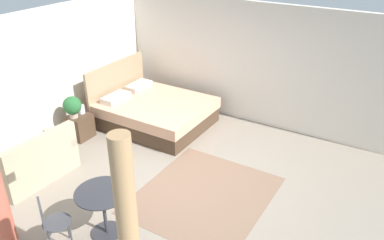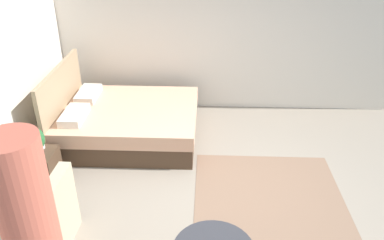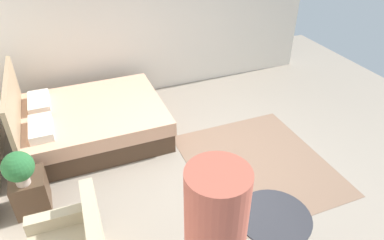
% 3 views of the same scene
% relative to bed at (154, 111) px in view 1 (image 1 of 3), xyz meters
% --- Properties ---
extents(ground_plane, '(8.48, 9.17, 0.02)m').
position_rel_bed_xyz_m(ground_plane, '(-1.44, -1.66, -0.32)').
color(ground_plane, gray).
extents(wall_back, '(8.48, 0.12, 2.59)m').
position_rel_bed_xyz_m(wall_back, '(-1.44, 1.43, 0.99)').
color(wall_back, silver).
rests_on(wall_back, ground).
extents(wall_right, '(0.12, 6.17, 2.59)m').
position_rel_bed_xyz_m(wall_right, '(1.30, -1.66, 0.99)').
color(wall_right, silver).
rests_on(wall_right, ground).
extents(area_rug, '(2.25, 1.98, 0.01)m').
position_rel_bed_xyz_m(area_rug, '(-1.62, -2.19, -0.30)').
color(area_rug, '#7F604C').
rests_on(area_rug, ground).
extents(bed, '(1.84, 2.20, 1.24)m').
position_rel_bed_xyz_m(bed, '(0.00, 0.00, 0.00)').
color(bed, '#473323').
rests_on(bed, ground).
extents(couch, '(1.40, 0.80, 0.89)m').
position_rel_bed_xyz_m(couch, '(-2.70, 0.53, -0.01)').
color(couch, tan).
rests_on(couch, ground).
extents(nightstand, '(0.45, 0.41, 0.50)m').
position_rel_bed_xyz_m(nightstand, '(-1.28, 0.93, -0.06)').
color(nightstand, '#473323').
rests_on(nightstand, ground).
extents(potted_plant, '(0.36, 0.36, 0.44)m').
position_rel_bed_xyz_m(potted_plant, '(-1.38, 0.95, 0.44)').
color(potted_plant, tan).
rests_on(potted_plant, nightstand).
extents(vase, '(0.14, 0.14, 0.17)m').
position_rel_bed_xyz_m(vase, '(-1.16, 0.95, 0.28)').
color(vase, silver).
rests_on(vase, nightstand).
extents(balcony_table, '(0.75, 0.75, 0.72)m').
position_rel_bed_xyz_m(balcony_table, '(-3.08, -1.42, 0.20)').
color(balcony_table, '#2D2D33').
rests_on(balcony_table, ground).
extents(cafe_chair_near_window, '(0.52, 0.52, 0.82)m').
position_rel_bed_xyz_m(cafe_chair_near_window, '(-3.68, -1.05, 0.20)').
color(cafe_chair_near_window, '#3F3F44').
rests_on(cafe_chair_near_window, ground).
extents(curtain_left, '(0.21, 0.21, 2.37)m').
position_rel_bed_xyz_m(curtain_left, '(-3.94, -2.64, 0.88)').
color(curtain_left, tan).
rests_on(curtain_left, ground).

